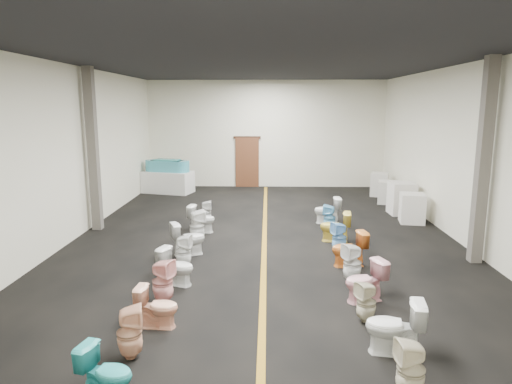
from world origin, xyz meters
TOP-DOWN VIEW (x-y plane):
  - floor at (0.00, 0.00)m, footprint 16.00×16.00m
  - ceiling at (0.00, 0.00)m, footprint 16.00×16.00m
  - wall_back at (0.00, 8.00)m, footprint 10.00×0.00m
  - wall_front at (0.00, -8.00)m, footprint 10.00×0.00m
  - wall_left at (-5.00, 0.00)m, footprint 0.00×16.00m
  - wall_right at (5.00, 0.00)m, footprint 0.00×16.00m
  - aisle_stripe at (0.00, 0.00)m, footprint 0.12×15.60m
  - back_door at (-0.80, 7.94)m, footprint 1.00×0.10m
  - door_frame at (-0.80, 7.95)m, footprint 1.15×0.08m
  - column_left at (-4.75, 1.00)m, footprint 0.25×0.25m
  - column_right at (4.75, -1.50)m, footprint 0.25×0.25m
  - display_table at (-3.93, 6.51)m, footprint 2.12×1.43m
  - bathtub at (-3.93, 6.51)m, footprint 1.82×0.96m
  - appliance_crate_a at (4.40, 1.94)m, footprint 0.78×0.78m
  - appliance_crate_b at (4.40, 3.05)m, footprint 0.79×0.79m
  - appliance_crate_c at (4.40, 4.69)m, footprint 0.86×0.86m
  - appliance_crate_d at (4.40, 6.02)m, footprint 0.80×0.80m
  - toilet_left_0 at (-1.84, -6.56)m, footprint 0.73×0.53m
  - toilet_left_1 at (-1.82, -5.67)m, footprint 0.43×0.43m
  - toilet_left_2 at (-1.66, -4.74)m, footprint 0.69×0.43m
  - toilet_left_3 at (-1.77, -3.89)m, footprint 0.47×0.47m
  - toilet_left_4 at (-1.71, -2.99)m, footprint 0.81×0.62m
  - toilet_left_5 at (-1.74, -2.06)m, footprint 0.38×0.37m
  - toilet_left_6 at (-1.78, -1.20)m, footprint 0.90×0.73m
  - toilet_left_7 at (-1.72, -0.19)m, footprint 0.51×0.51m
  - toilet_left_8 at (-1.74, 0.77)m, footprint 0.80×0.53m
  - toilet_left_9 at (-1.74, 1.63)m, footprint 0.35×0.35m
  - toilet_right_0 at (1.80, -6.46)m, footprint 0.38×0.37m
  - toilet_right_1 at (1.87, -5.46)m, footprint 0.86×0.58m
  - toilet_right_2 at (1.68, -4.50)m, footprint 0.41×0.41m
  - toilet_right_3 at (1.83, -3.70)m, footprint 0.84×0.65m
  - toilet_right_4 at (1.76, -2.80)m, footprint 0.46×0.46m
  - toilet_right_5 at (1.86, -1.86)m, footprint 0.82×0.55m
  - toilet_right_6 at (1.79, -0.96)m, footprint 0.44×0.43m
  - toilet_right_7 at (1.82, -0.03)m, footprint 0.82×0.53m
  - toilet_right_8 at (1.81, 0.96)m, footprint 0.43×0.42m
  - toilet_right_9 at (1.86, 1.83)m, footprint 0.79×0.49m

SIDE VIEW (x-z plane):
  - floor at x=0.00m, z-range 0.00..0.00m
  - aisle_stripe at x=0.00m, z-range 0.00..0.01m
  - toilet_left_0 at x=-1.84m, z-range 0.00..0.68m
  - toilet_left_2 at x=-1.66m, z-range 0.00..0.68m
  - toilet_right_2 at x=1.68m, z-range 0.00..0.69m
  - toilet_left_9 at x=-1.74m, z-range 0.00..0.70m
  - toilet_left_4 at x=-1.71m, z-range 0.00..0.73m
  - toilet_left_5 at x=-1.74m, z-range 0.00..0.73m
  - toilet_right_8 at x=1.81m, z-range 0.00..0.75m
  - toilet_right_0 at x=1.80m, z-range 0.00..0.75m
  - toilet_left_8 at x=-1.74m, z-range 0.00..0.75m
  - toilet_right_6 at x=1.79m, z-range 0.00..0.75m
  - toilet_right_3 at x=1.83m, z-range 0.00..0.76m
  - toilet_left_1 at x=-1.82m, z-range 0.00..0.77m
  - toilet_right_5 at x=1.86m, z-range 0.00..0.77m
  - toilet_right_9 at x=1.86m, z-range 0.00..0.78m
  - toilet_right_7 at x=1.82m, z-range 0.00..0.79m
  - toilet_right_4 at x=1.76m, z-range 0.00..0.79m
  - toilet_left_6 at x=-1.78m, z-range 0.00..0.80m
  - appliance_crate_c at x=4.40m, z-range 0.00..0.80m
  - toilet_right_1 at x=1.87m, z-range 0.00..0.81m
  - toilet_left_3 at x=-1.77m, z-range 0.00..0.82m
  - toilet_left_7 at x=-1.72m, z-range 0.00..0.84m
  - display_table at x=-3.93m, z-range 0.00..0.86m
  - appliance_crate_a at x=4.40m, z-range 0.00..0.88m
  - appliance_crate_d at x=4.40m, z-range 0.00..0.91m
  - appliance_crate_b at x=4.40m, z-range 0.00..1.04m
  - back_door at x=-0.80m, z-range 0.00..2.10m
  - bathtub at x=-3.93m, z-range 0.79..1.34m
  - door_frame at x=-0.80m, z-range 2.07..2.17m
  - wall_back at x=0.00m, z-range -2.75..7.25m
  - wall_front at x=0.00m, z-range -2.75..7.25m
  - wall_left at x=-5.00m, z-range -5.75..10.25m
  - wall_right at x=5.00m, z-range -5.75..10.25m
  - column_left at x=-4.75m, z-range 0.00..4.50m
  - column_right at x=4.75m, z-range 0.00..4.50m
  - ceiling at x=0.00m, z-range 4.50..4.50m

